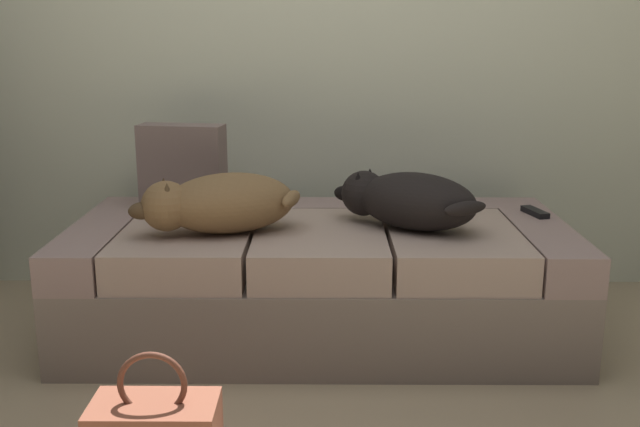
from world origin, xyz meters
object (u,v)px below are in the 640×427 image
tv_remote (535,212)px  dog_dark (407,200)px  dog_tan (219,203)px  throw_pillow (183,167)px  couch (320,279)px

tv_remote → dog_dark: bearing=-174.0°
dog_dark → tv_remote: (0.53, 0.20, -0.09)m
dog_tan → throw_pillow: throw_pillow is taller
throw_pillow → dog_dark: bearing=-19.3°
tv_remote → throw_pillow: throw_pillow is taller
couch → throw_pillow: 0.72m
dog_dark → tv_remote: 0.57m
couch → dog_tan: 0.51m
throw_pillow → dog_tan: bearing=-62.5°
dog_dark → tv_remote: dog_dark is taller
dog_dark → throw_pillow: size_ratio=1.68×
tv_remote → throw_pillow: 1.41m
couch → dog_dark: dog_dark is taller
tv_remote → throw_pillow: bearing=161.1°
couch → dog_dark: bearing=-11.3°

